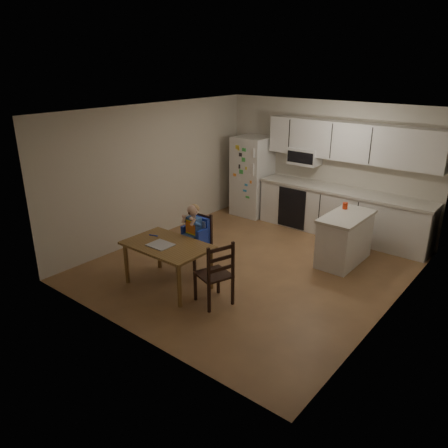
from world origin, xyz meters
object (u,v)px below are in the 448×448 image
kitchen_island (345,239)px  chair_booster (196,231)px  red_cup (345,206)px  chair_side (217,271)px  refrigerator (252,176)px  dining_table (167,250)px

kitchen_island → chair_booster: bearing=-132.9°
red_cup → chair_booster: size_ratio=0.09×
chair_side → red_cup: bearing=-173.5°
refrigerator → red_cup: refrigerator is taller
red_cup → chair_booster: (-1.52, -2.10, -0.20)m
dining_table → chair_booster: (0.00, 0.62, 0.10)m
red_cup → chair_side: bearing=-102.2°
chair_booster → kitchen_island: bearing=48.3°
kitchen_island → dining_table: kitchen_island is taller
dining_table → chair_booster: chair_booster is taller
dining_table → refrigerator: bearing=105.4°
chair_booster → red_cup: bearing=55.2°
red_cup → chair_booster: chair_booster is taller
kitchen_island → chair_side: bearing=-107.2°
red_cup → dining_table: (-1.52, -2.71, -0.30)m
dining_table → chair_booster: size_ratio=1.11×
dining_table → chair_side: 0.94m
refrigerator → kitchen_island: refrigerator is taller
chair_booster → chair_side: size_ratio=1.20×
kitchen_island → chair_side: size_ratio=1.19×
refrigerator → dining_table: refrigerator is taller
refrigerator → chair_booster: (0.96, -2.87, -0.16)m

